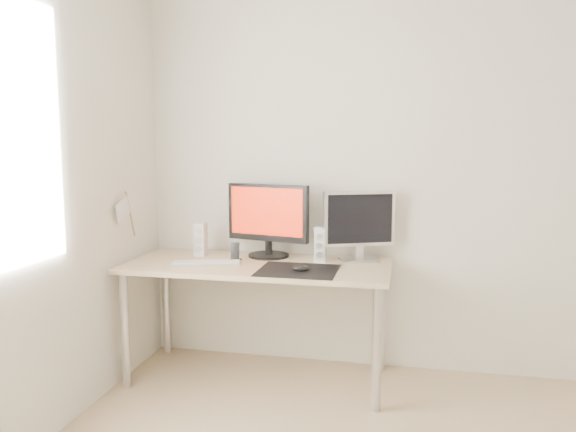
{
  "coord_description": "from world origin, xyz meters",
  "views": [
    {
      "loc": [
        -0.05,
        -1.85,
        1.46
      ],
      "look_at": [
        -0.76,
        1.49,
        1.01
      ],
      "focal_mm": 35.0,
      "sensor_mm": 36.0,
      "label": 1
    }
  ],
  "objects": [
    {
      "name": "pennant",
      "position": [
        -1.72,
        1.24,
        1.05
      ],
      "size": [
        0.01,
        0.23,
        0.29
      ],
      "color": "#A57F54",
      "rests_on": "wall_left"
    },
    {
      "name": "wall_back",
      "position": [
        0.0,
        1.75,
        1.25
      ],
      "size": [
        3.5,
        0.0,
        3.5
      ],
      "primitive_type": "plane",
      "rotation": [
        1.57,
        0.0,
        0.0
      ],
      "color": "white",
      "rests_on": "ground"
    },
    {
      "name": "phone_dock",
      "position": [
        -1.08,
        1.41,
        0.77
      ],
      "size": [
        0.07,
        0.06,
        0.12
      ],
      "color": "black",
      "rests_on": "desk"
    },
    {
      "name": "main_monitor",
      "position": [
        -0.91,
        1.58,
        0.98
      ],
      "size": [
        0.55,
        0.31,
        0.47
      ],
      "color": "black",
      "rests_on": "desk"
    },
    {
      "name": "desk",
      "position": [
        -0.93,
        1.38,
        0.65
      ],
      "size": [
        1.6,
        0.7,
        0.73
      ],
      "color": "#D1B587",
      "rests_on": "ground"
    },
    {
      "name": "keyboard",
      "position": [
        -1.23,
        1.29,
        0.74
      ],
      "size": [
        0.44,
        0.22,
        0.02
      ],
      "color": "#B3B3B5",
      "rests_on": "desk"
    },
    {
      "name": "mousepad",
      "position": [
        -0.65,
        1.24,
        0.73
      ],
      "size": [
        0.45,
        0.4,
        0.0
      ],
      "primitive_type": "cube",
      "color": "black",
      "rests_on": "desk"
    },
    {
      "name": "second_monitor",
      "position": [
        -0.34,
        1.58,
        0.97
      ],
      "size": [
        0.43,
        0.23,
        0.43
      ],
      "color": "#BABABC",
      "rests_on": "desk"
    },
    {
      "name": "speaker_right",
      "position": [
        -0.57,
        1.51,
        0.84
      ],
      "size": [
        0.07,
        0.08,
        0.21
      ],
      "color": "silver",
      "rests_on": "desk"
    },
    {
      "name": "speaker_left",
      "position": [
        -1.35,
        1.52,
        0.84
      ],
      "size": [
        0.07,
        0.08,
        0.21
      ],
      "color": "white",
      "rests_on": "desk"
    },
    {
      "name": "mouse",
      "position": [
        -0.63,
        1.21,
        0.75
      ],
      "size": [
        0.1,
        0.06,
        0.04
      ],
      "primitive_type": "ellipsoid",
      "color": "black",
      "rests_on": "mousepad"
    }
  ]
}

